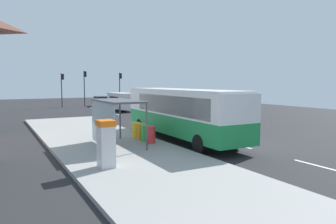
% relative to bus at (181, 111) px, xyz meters
% --- Properties ---
extents(ground_plane, '(56.00, 92.00, 0.04)m').
position_rel_bus_xyz_m(ground_plane, '(1.71, 11.93, -1.86)').
color(ground_plane, '#262628').
extents(sidewalk_platform, '(6.20, 30.00, 0.18)m').
position_rel_bus_xyz_m(sidewalk_platform, '(-4.69, -0.07, -1.75)').
color(sidewalk_platform, '#999993').
rests_on(sidewalk_platform, ground).
extents(lane_stripe_seg_0, '(0.16, 2.20, 0.01)m').
position_rel_bus_xyz_m(lane_stripe_seg_0, '(1.96, -8.07, -1.84)').
color(lane_stripe_seg_0, silver).
rests_on(lane_stripe_seg_0, ground).
extents(lane_stripe_seg_1, '(0.16, 2.20, 0.01)m').
position_rel_bus_xyz_m(lane_stripe_seg_1, '(1.96, -3.07, -1.84)').
color(lane_stripe_seg_1, silver).
rests_on(lane_stripe_seg_1, ground).
extents(lane_stripe_seg_2, '(0.16, 2.20, 0.01)m').
position_rel_bus_xyz_m(lane_stripe_seg_2, '(1.96, 1.93, -1.84)').
color(lane_stripe_seg_2, silver).
rests_on(lane_stripe_seg_2, ground).
extents(lane_stripe_seg_3, '(0.16, 2.20, 0.01)m').
position_rel_bus_xyz_m(lane_stripe_seg_3, '(1.96, 6.93, -1.84)').
color(lane_stripe_seg_3, silver).
rests_on(lane_stripe_seg_3, ground).
extents(lane_stripe_seg_4, '(0.16, 2.20, 0.01)m').
position_rel_bus_xyz_m(lane_stripe_seg_4, '(1.96, 11.93, -1.84)').
color(lane_stripe_seg_4, silver).
rests_on(lane_stripe_seg_4, ground).
extents(lane_stripe_seg_5, '(0.16, 2.20, 0.01)m').
position_rel_bus_xyz_m(lane_stripe_seg_5, '(1.96, 16.93, -1.84)').
color(lane_stripe_seg_5, silver).
rests_on(lane_stripe_seg_5, ground).
extents(lane_stripe_seg_6, '(0.16, 2.20, 0.01)m').
position_rel_bus_xyz_m(lane_stripe_seg_6, '(1.96, 21.93, -1.84)').
color(lane_stripe_seg_6, silver).
rests_on(lane_stripe_seg_6, ground).
extents(lane_stripe_seg_7, '(0.16, 2.20, 0.01)m').
position_rel_bus_xyz_m(lane_stripe_seg_7, '(1.96, 26.93, -1.84)').
color(lane_stripe_seg_7, silver).
rests_on(lane_stripe_seg_7, ground).
extents(bus, '(2.70, 11.05, 3.21)m').
position_rel_bus_xyz_m(bus, '(0.00, 0.00, 0.00)').
color(bus, '#1E8C47').
rests_on(bus, ground).
extents(white_van, '(2.05, 5.21, 2.30)m').
position_rel_bus_xyz_m(white_van, '(3.91, 20.71, -0.50)').
color(white_van, silver).
rests_on(white_van, ground).
extents(sedan_near, '(1.89, 4.42, 1.52)m').
position_rel_bus_xyz_m(sedan_near, '(4.01, 29.44, -1.05)').
color(sedan_near, navy).
rests_on(sedan_near, ground).
extents(ticket_machine, '(0.66, 0.76, 1.94)m').
position_rel_bus_xyz_m(ticket_machine, '(-6.36, -4.47, -0.67)').
color(ticket_machine, silver).
rests_on(ticket_machine, sidewalk_platform).
extents(recycling_bin_red, '(0.52, 0.52, 0.95)m').
position_rel_bus_xyz_m(recycling_bin_red, '(-2.49, -0.72, -1.19)').
color(recycling_bin_red, red).
rests_on(recycling_bin_red, sidewalk_platform).
extents(recycling_bin_green, '(0.52, 0.52, 0.95)m').
position_rel_bus_xyz_m(recycling_bin_green, '(-2.49, -0.02, -1.19)').
color(recycling_bin_green, green).
rests_on(recycling_bin_green, sidewalk_platform).
extents(recycling_bin_orange, '(0.52, 0.52, 0.95)m').
position_rel_bus_xyz_m(recycling_bin_orange, '(-2.49, 0.68, -1.19)').
color(recycling_bin_orange, orange).
rests_on(recycling_bin_orange, sidewalk_platform).
extents(recycling_bin_yellow, '(0.52, 0.52, 0.95)m').
position_rel_bus_xyz_m(recycling_bin_yellow, '(-2.49, 1.38, -1.19)').
color(recycling_bin_yellow, yellow).
rests_on(recycling_bin_yellow, sidewalk_platform).
extents(traffic_light_near_side, '(0.49, 0.28, 5.12)m').
position_rel_bus_xyz_m(traffic_light_near_side, '(7.21, 29.86, 1.55)').
color(traffic_light_near_side, '#2D2D2D').
rests_on(traffic_light_near_side, ground).
extents(traffic_light_far_side, '(0.49, 0.28, 4.93)m').
position_rel_bus_xyz_m(traffic_light_far_side, '(-1.39, 30.66, 1.44)').
color(traffic_light_far_side, '#2D2D2D').
rests_on(traffic_light_far_side, ground).
extents(traffic_light_median, '(0.49, 0.28, 5.37)m').
position_rel_bus_xyz_m(traffic_light_median, '(2.11, 31.46, 1.71)').
color(traffic_light_median, '#2D2D2D').
rests_on(traffic_light_median, ground).
extents(bus_shelter, '(1.80, 4.00, 2.50)m').
position_rel_bus_xyz_m(bus_shelter, '(-4.70, -0.49, 0.25)').
color(bus_shelter, '#4C4C51').
rests_on(bus_shelter, sidewalk_platform).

